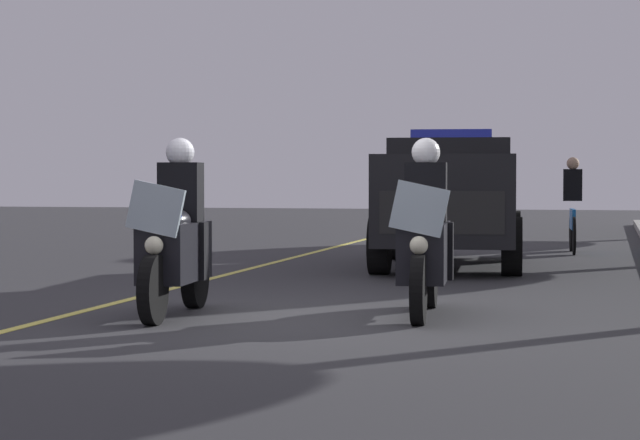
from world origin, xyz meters
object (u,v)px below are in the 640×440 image
Objects in this scene: cyclist_background at (573,205)px; police_motorcycle_lead_right at (424,243)px; police_motorcycle_lead_left at (176,243)px; police_suv at (451,195)px.

police_motorcycle_lead_right is at bearing -6.15° from cyclist_background.
police_motorcycle_lead_left is 1.00× the size of police_motorcycle_lead_right.
police_motorcycle_lead_left and police_motorcycle_lead_right have the same top height.
police_motorcycle_lead_left is at bearing -17.58° from cyclist_background.
police_motorcycle_lead_left is 2.40m from police_motorcycle_lead_right.
police_motorcycle_lead_left is 0.43× the size of police_suv.
police_motorcycle_lead_right reaches higher than cyclist_background.
police_motorcycle_lead_right is (-0.56, 2.33, 0.00)m from police_motorcycle_lead_left.
police_motorcycle_lead_right is 1.22× the size of cyclist_background.
police_motorcycle_lead_right is 6.57m from police_suv.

